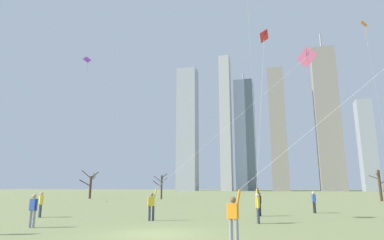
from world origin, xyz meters
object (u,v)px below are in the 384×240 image
(kite_flyer_foreground_left_yellow, at_px, (313,146))
(kite_flyer_midfield_left_pink, at_px, (181,176))
(bystander_watching_nearby, at_px, (33,209))
(bare_tree_center, at_px, (90,185))
(bare_tree_left_of_center, at_px, (380,184))
(bystander_strolling_midfield, at_px, (314,201))
(kite_flyer_far_back_blue, at_px, (258,181))
(bystander_far_off_by_trees, at_px, (41,203))
(distant_kite_drifting_left_orange, at_px, (368,45))
(bare_tree_right_of_center, at_px, (161,185))
(kite_flyer_foreground_right_red, at_px, (260,155))
(distant_kite_low_near_trees_purple, at_px, (89,71))

(kite_flyer_foreground_left_yellow, height_order, kite_flyer_midfield_left_pink, kite_flyer_foreground_left_yellow)
(bystander_watching_nearby, distance_m, bare_tree_center, 39.51)
(kite_flyer_foreground_left_yellow, xyz_separation_m, bare_tree_left_of_center, (12.44, 38.61, -1.10))
(kite_flyer_midfield_left_pink, height_order, bystander_strolling_midfield, kite_flyer_midfield_left_pink)
(kite_flyer_far_back_blue, relative_size, bare_tree_left_of_center, 2.85)
(kite_flyer_midfield_left_pink, xyz_separation_m, bystander_watching_nearby, (-6.28, -4.71, -1.69))
(bystander_far_off_by_trees, xyz_separation_m, distant_kite_drifting_left_orange, (24.64, 14.47, 14.94))
(kite_flyer_foreground_left_yellow, bearing_deg, kite_flyer_midfield_left_pink, 136.45)
(bystander_watching_nearby, xyz_separation_m, bystander_strolling_midfield, (14.45, 12.97, 0.00))
(bystander_watching_nearby, bearing_deg, kite_flyer_foreground_left_yellow, -7.85)
(distant_kite_drifting_left_orange, xyz_separation_m, bare_tree_right_of_center, (-27.82, 16.66, -13.60))
(kite_flyer_foreground_right_red, height_order, bare_tree_left_of_center, kite_flyer_foreground_right_red)
(bystander_strolling_midfield, relative_size, bare_tree_center, 0.34)
(kite_flyer_midfield_left_pink, distance_m, bare_tree_center, 39.17)
(bystander_strolling_midfield, bearing_deg, bare_tree_left_of_center, 64.95)
(bystander_far_off_by_trees, distance_m, bare_tree_right_of_center, 31.33)
(kite_flyer_midfield_left_pink, bearing_deg, bare_tree_center, 130.30)
(distant_kite_low_near_trees_purple, bearing_deg, distant_kite_drifting_left_orange, -4.80)
(bare_tree_right_of_center, xyz_separation_m, bare_tree_left_of_center, (32.20, 1.07, 0.07))
(bystander_watching_nearby, bearing_deg, bare_tree_center, 118.85)
(bare_tree_left_of_center, bearing_deg, kite_flyer_foreground_right_red, -115.82)
(bystander_strolling_midfield, height_order, bare_tree_right_of_center, bare_tree_right_of_center)
(kite_flyer_foreground_right_red, bearing_deg, distant_kite_drifting_left_orange, 50.83)
(bare_tree_left_of_center, bearing_deg, bare_tree_center, -177.16)
(kite_flyer_midfield_left_pink, distance_m, bare_tree_right_of_center, 33.59)
(kite_flyer_far_back_blue, xyz_separation_m, kite_flyer_foreground_right_red, (0.25, -1.45, 1.55))
(distant_kite_low_near_trees_purple, relative_size, bare_tree_left_of_center, 4.54)
(kite_flyer_midfield_left_pink, xyz_separation_m, bystander_strolling_midfield, (8.17, 8.26, -1.69))
(kite_flyer_foreground_left_yellow, distance_m, bystander_watching_nearby, 13.50)
(kite_flyer_foreground_left_yellow, bearing_deg, kite_flyer_foreground_right_red, 105.63)
(bystander_far_off_by_trees, bearing_deg, kite_flyer_foreground_right_red, 7.07)
(bystander_far_off_by_trees, bearing_deg, kite_flyer_foreground_left_yellow, -21.11)
(bare_tree_center, bearing_deg, distant_kite_low_near_trees_purple, -62.05)
(kite_flyer_foreground_left_yellow, distance_m, bystander_far_off_by_trees, 17.94)
(bystander_strolling_midfield, bearing_deg, kite_flyer_far_back_blue, -126.71)
(kite_flyer_foreground_right_red, height_order, bystander_strolling_midfield, kite_flyer_foreground_right_red)
(kite_flyer_midfield_left_pink, distance_m, kite_flyer_foreground_right_red, 5.03)
(kite_flyer_far_back_blue, height_order, bystander_watching_nearby, kite_flyer_far_back_blue)
(kite_flyer_foreground_right_red, distance_m, bare_tree_center, 41.15)
(kite_flyer_foreground_left_yellow, height_order, kite_flyer_far_back_blue, kite_flyer_far_back_blue)
(kite_flyer_far_back_blue, relative_size, kite_flyer_midfield_left_pink, 1.19)
(bystander_strolling_midfield, bearing_deg, distant_kite_drifting_left_orange, 42.04)
(bystander_far_off_by_trees, bearing_deg, bare_tree_center, 117.51)
(bystander_far_off_by_trees, height_order, bare_tree_right_of_center, bare_tree_right_of_center)
(bystander_watching_nearby, distance_m, bystander_far_off_by_trees, 5.73)
(bystander_watching_nearby, xyz_separation_m, bare_tree_left_of_center, (25.58, 36.80, 1.41))
(distant_kite_drifting_left_orange, bearing_deg, distant_kite_low_near_trees_purple, 175.20)
(bystander_watching_nearby, height_order, distant_kite_low_near_trees_purple, distant_kite_low_near_trees_purple)
(bystander_far_off_by_trees, bearing_deg, bystander_strolling_midfield, 25.11)
(distant_kite_drifting_left_orange, relative_size, bare_tree_right_of_center, 4.42)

